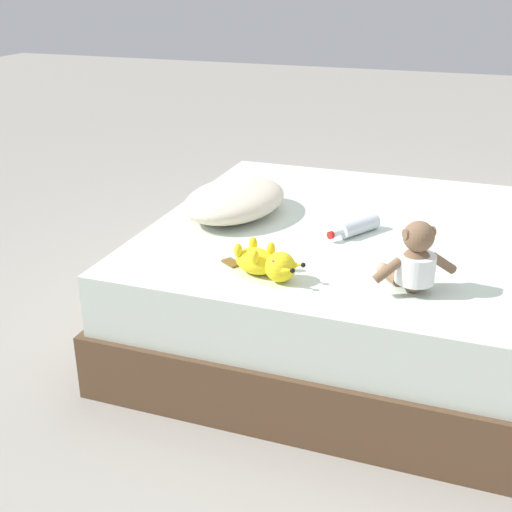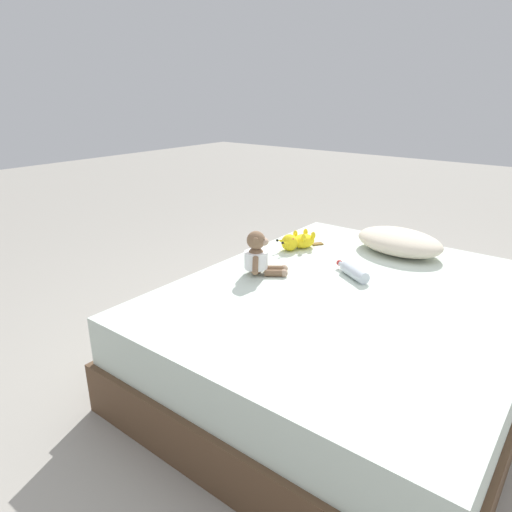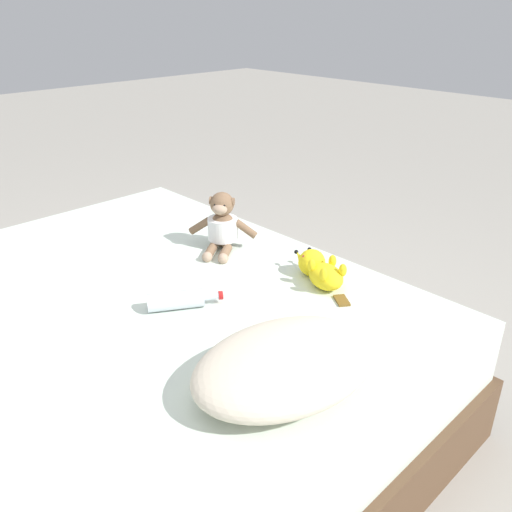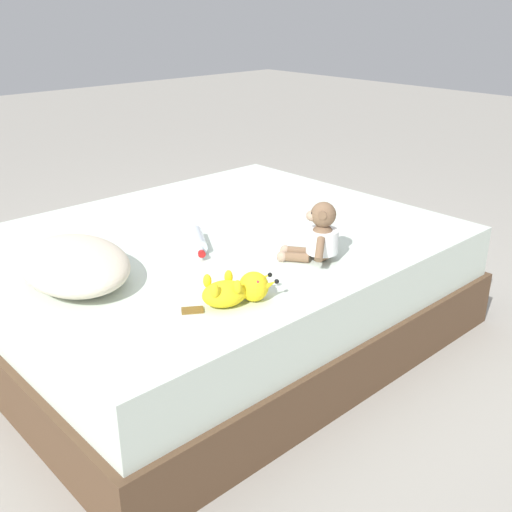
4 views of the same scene
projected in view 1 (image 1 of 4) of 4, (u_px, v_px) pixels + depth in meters
ground_plane at (390, 338)px, 2.73m from camera, size 16.00×16.00×0.00m
bed at (395, 288)px, 2.64m from camera, size 1.58×1.94×0.47m
pillow at (235, 200)px, 2.69m from camera, size 0.58×0.45×0.14m
plush_monkey at (414, 262)px, 2.05m from camera, size 0.25×0.25×0.24m
plush_yellow_creature at (266, 263)px, 2.16m from camera, size 0.18×0.32×0.10m
glass_bottle at (357, 226)px, 2.52m from camera, size 0.24×0.17×0.06m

